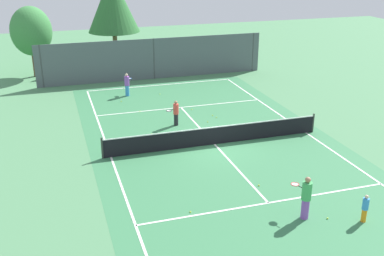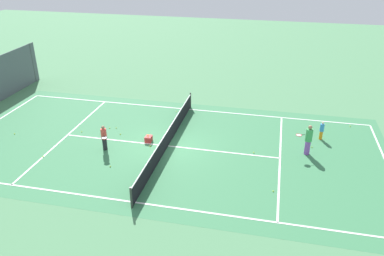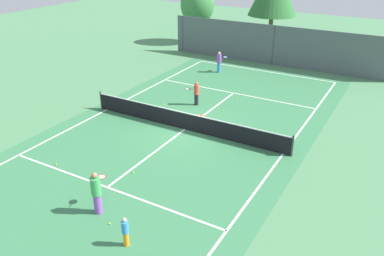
# 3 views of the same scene
# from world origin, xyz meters

# --- Properties ---
(ground_plane) EXTENTS (80.00, 80.00, 0.00)m
(ground_plane) POSITION_xyz_m (0.00, 0.00, 0.00)
(ground_plane) COLOR #4C8456
(court_surface) EXTENTS (13.00, 25.00, 0.01)m
(court_surface) POSITION_xyz_m (0.00, 0.00, 0.00)
(court_surface) COLOR #387A4C
(court_surface) RESTS_ON ground_plane
(tennis_net) EXTENTS (11.90, 0.10, 1.10)m
(tennis_net) POSITION_xyz_m (0.00, 0.00, 0.51)
(tennis_net) COLOR #333833
(tennis_net) RESTS_ON ground_plane
(perimeter_fence) EXTENTS (18.00, 0.12, 3.20)m
(perimeter_fence) POSITION_xyz_m (0.00, 14.00, 1.60)
(perimeter_fence) COLOR #515B60
(perimeter_fence) RESTS_ON ground_plane
(tree_0) EXTENTS (3.22, 3.16, 5.58)m
(tree_0) POSITION_xyz_m (-9.00, 17.60, 3.63)
(tree_0) COLOR brown
(tree_0) RESTS_ON ground_plane
(player_0) EXTENTS (0.88, 0.65, 1.50)m
(player_0) POSITION_xyz_m (-1.19, 3.38, 0.77)
(player_0) COLOR #232328
(player_0) RESTS_ON ground_plane
(player_1) EXTENTS (0.24, 0.24, 1.14)m
(player_1) POSITION_xyz_m (2.85, -8.72, 0.58)
(player_1) COLOR orange
(player_1) RESTS_ON ground_plane
(player_2) EXTENTS (0.60, 0.95, 1.77)m
(player_2) POSITION_xyz_m (0.82, -7.82, 0.91)
(player_2) COLOR purple
(player_2) RESTS_ON ground_plane
(player_3) EXTENTS (0.67, 0.90, 1.62)m
(player_3) POSITION_xyz_m (-2.88, 10.04, 0.83)
(player_3) COLOR #388CD8
(player_3) RESTS_ON ground_plane
(ball_crate) EXTENTS (0.46, 0.37, 0.43)m
(ball_crate) POSITION_xyz_m (0.26, 1.26, 0.18)
(ball_crate) COLOR red
(ball_crate) RESTS_ON ground_plane
(tennis_ball_0) EXTENTS (0.07, 0.07, 0.07)m
(tennis_ball_0) POSITION_xyz_m (-0.31, 0.98, 0.03)
(tennis_ball_0) COLOR #CCE533
(tennis_ball_0) RESTS_ON ground_plane
(tennis_ball_1) EXTENTS (0.07, 0.07, 0.07)m
(tennis_ball_1) POSITION_xyz_m (0.54, 5.73, 0.03)
(tennis_ball_1) COLOR #CCE533
(tennis_ball_1) RESTS_ON ground_plane
(tennis_ball_2) EXTENTS (0.07, 0.07, 0.07)m
(tennis_ball_2) POSITION_xyz_m (-2.74, 6.39, 0.03)
(tennis_ball_2) COLOR #CCE533
(tennis_ball_2) RESTS_ON ground_plane
(tennis_ball_3) EXTENTS (0.07, 0.07, 0.07)m
(tennis_ball_3) POSITION_xyz_m (0.75, 3.25, 0.03)
(tennis_ball_3) COLOR #CCE533
(tennis_ball_3) RESTS_ON ground_plane
(tennis_ball_4) EXTENTS (0.07, 0.07, 0.07)m
(tennis_ball_4) POSITION_xyz_m (0.26, -4.95, 0.03)
(tennis_ball_4) COLOR #CCE533
(tennis_ball_4) RESTS_ON ground_plane
(tennis_ball_5) EXTENTS (0.07, 0.07, 0.07)m
(tennis_ball_5) POSITION_xyz_m (4.84, 0.77, 0.03)
(tennis_ball_5) COLOR #CCE533
(tennis_ball_5) RESTS_ON ground_plane
(tennis_ball_6) EXTENTS (0.07, 0.07, 0.07)m
(tennis_ball_6) POSITION_xyz_m (-3.26, -6.14, 0.03)
(tennis_ball_6) COLOR #CCE533
(tennis_ball_6) RESTS_ON ground_plane
(tennis_ball_7) EXTENTS (0.07, 0.07, 0.07)m
(tennis_ball_7) POSITION_xyz_m (1.64, -8.17, 0.03)
(tennis_ball_7) COLOR #CCE533
(tennis_ball_7) RESTS_ON ground_plane
(tennis_ball_8) EXTENTS (0.07, 0.07, 0.07)m
(tennis_ball_8) POSITION_xyz_m (-0.63, 9.65, 0.03)
(tennis_ball_8) COLOR #CCE533
(tennis_ball_8) RESTS_ON ground_plane
(tennis_ball_9) EXTENTS (0.07, 0.07, 0.07)m
(tennis_ball_9) POSITION_xyz_m (1.52, 3.85, 0.03)
(tennis_ball_9) COLOR #CCE533
(tennis_ball_9) RESTS_ON ground_plane
(tennis_ball_11) EXTENTS (0.07, 0.07, 0.07)m
(tennis_ball_11) POSITION_xyz_m (-3.54, 8.77, 0.03)
(tennis_ball_11) COLOR #CCE533
(tennis_ball_11) RESTS_ON ground_plane
(tennis_ball_12) EXTENTS (0.07, 0.07, 0.07)m
(tennis_ball_12) POSITION_xyz_m (-2.89, 2.34, 0.03)
(tennis_ball_12) COLOR #CCE533
(tennis_ball_12) RESTS_ON ground_plane
(tennis_ball_13) EXTENTS (0.07, 0.07, 0.07)m
(tennis_ball_13) POSITION_xyz_m (1.42, 4.25, 0.03)
(tennis_ball_13) COLOR #CCE533
(tennis_ball_13) RESTS_ON ground_plane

